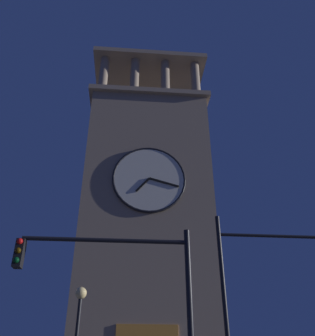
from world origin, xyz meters
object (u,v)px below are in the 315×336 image
at_px(traffic_signal_near, 259,282).
at_px(traffic_signal_far, 126,287).
at_px(clocktower, 145,233).
at_px(street_lamp, 78,325).

bearing_deg(traffic_signal_near, traffic_signal_far, 32.94).
distance_m(clocktower, traffic_signal_near, 13.73).
distance_m(traffic_signal_near, traffic_signal_far, 5.57).
height_order(traffic_signal_near, traffic_signal_far, traffic_signal_near).
bearing_deg(street_lamp, clocktower, -106.26).
relative_size(traffic_signal_near, traffic_signal_far, 1.33).
bearing_deg(traffic_signal_near, clocktower, -73.75).
xyz_separation_m(clocktower, traffic_signal_far, (1.17, 14.83, -6.93)).
distance_m(clocktower, traffic_signal_far, 16.41).
bearing_deg(clocktower, traffic_signal_near, 106.25).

